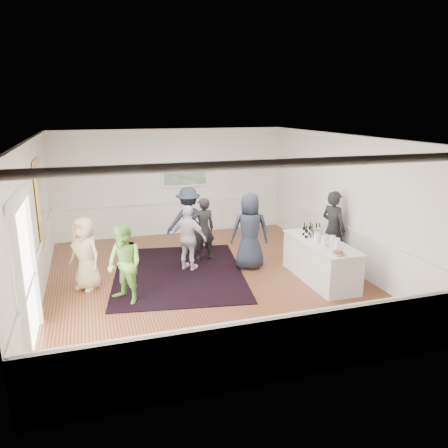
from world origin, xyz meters
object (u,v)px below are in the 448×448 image
object	(u,v)px
bartender	(333,229)
ice_bucket	(317,234)
guest_green	(125,264)
nut_bowl	(338,253)
guest_tan	(85,254)
guest_lilac	(189,238)
guest_dark_b	(203,229)
guest_navy	(250,231)
guest_dark_a	(189,221)
serving_table	(320,261)

from	to	relation	value
bartender	ice_bucket	bearing A→B (deg)	106.60
bartender	guest_green	world-z (taller)	bartender
nut_bowl	guest_tan	bearing A→B (deg)	158.24
guest_lilac	ice_bucket	xyz separation A→B (m)	(2.69, -1.30, 0.24)
guest_tan	guest_dark_b	xyz separation A→B (m)	(2.87, 1.05, 0.02)
guest_dark_b	guest_navy	xyz separation A→B (m)	(0.92, -0.89, 0.11)
guest_dark_a	guest_dark_b	world-z (taller)	guest_dark_a
guest_navy	nut_bowl	distance (m)	2.39
serving_table	guest_tan	bearing A→B (deg)	168.11
guest_dark_a	nut_bowl	xyz separation A→B (m)	(2.28, -3.63, 0.05)
guest_green	guest_lilac	size ratio (longest dim) A/B	1.02
bartender	guest_lilac	distance (m)	3.52
guest_tan	ice_bucket	distance (m)	5.12
bartender	guest_lilac	xyz separation A→B (m)	(-3.43, 0.78, -0.15)
guest_tan	guest_lilac	xyz separation A→B (m)	(2.36, 0.47, -0.01)
guest_dark_a	guest_dark_b	distance (m)	0.67
guest_tan	nut_bowl	xyz separation A→B (m)	(4.91, -1.96, 0.15)
ice_bucket	guest_dark_b	bearing A→B (deg)	139.35
guest_dark_a	guest_navy	world-z (taller)	guest_navy
bartender	guest_tan	distance (m)	5.80
bartender	guest_navy	xyz separation A→B (m)	(-1.99, 0.46, -0.01)
guest_green	nut_bowl	distance (m)	4.30
guest_green	serving_table	bearing A→B (deg)	53.17
guest_tan	guest_green	size ratio (longest dim) A/B	0.99
bartender	guest_dark_a	bearing A→B (deg)	39.52
bartender	nut_bowl	size ratio (longest dim) A/B	6.68
guest_lilac	guest_dark_b	world-z (taller)	guest_dark_b
serving_table	ice_bucket	bearing A→B (deg)	87.40
guest_green	guest_navy	bearing A→B (deg)	74.49
guest_dark_a	guest_dark_b	xyz separation A→B (m)	(0.24, -0.62, -0.08)
bartender	guest_dark_a	distance (m)	3.72
guest_lilac	guest_navy	size ratio (longest dim) A/B	0.85
guest_lilac	guest_dark_a	distance (m)	1.23
guest_tan	guest_lilac	bearing A→B (deg)	57.05
guest_dark_a	guest_navy	size ratio (longest dim) A/B	0.96
serving_table	nut_bowl	bearing A→B (deg)	-97.98
guest_dark_a	nut_bowl	size ratio (longest dim) A/B	6.37
ice_bucket	nut_bowl	world-z (taller)	ice_bucket
guest_dark_a	nut_bowl	world-z (taller)	guest_dark_a
guest_tan	guest_green	world-z (taller)	guest_green
guest_tan	nut_bowl	world-z (taller)	guest_tan
guest_tan	guest_dark_b	bearing A→B (deg)	65.73
serving_table	guest_lilac	xyz separation A→B (m)	(-2.68, 1.54, 0.33)
guest_dark_b	ice_bucket	size ratio (longest dim) A/B	6.28
guest_dark_b	bartender	bearing A→B (deg)	151.31
guest_navy	nut_bowl	size ratio (longest dim) A/B	6.60
serving_table	bartender	xyz separation A→B (m)	(0.75, 0.76, 0.48)
bartender	guest_navy	distance (m)	2.04
bartender	guest_tan	xyz separation A→B (m)	(-5.79, 0.31, -0.14)
guest_dark_a	ice_bucket	size ratio (longest dim) A/B	6.89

